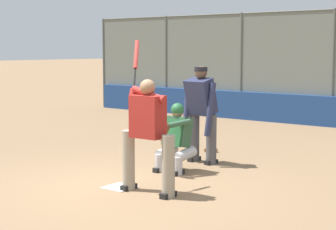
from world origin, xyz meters
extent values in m
plane|color=#846647|center=(0.00, 0.00, 0.00)|extent=(160.00, 160.00, 0.00)
cube|color=white|center=(0.00, 0.00, 0.01)|extent=(0.43, 0.43, 0.01)
cylinder|color=#515651|center=(0.00, -8.64, 1.61)|extent=(0.08, 0.08, 3.22)
cylinder|color=#515651|center=(2.88, -8.64, 1.61)|extent=(0.08, 0.08, 3.22)
cylinder|color=#515651|center=(5.76, -8.64, 1.61)|extent=(0.08, 0.08, 3.22)
cylinder|color=#515651|center=(8.64, -8.64, 1.61)|extent=(0.08, 0.08, 3.22)
cube|color=slate|center=(0.00, -8.64, 1.61)|extent=(17.28, 0.01, 3.22)
cylinder|color=#515651|center=(0.00, -8.64, 3.19)|extent=(17.28, 0.06, 0.06)
cube|color=navy|center=(0.00, -8.54, 0.42)|extent=(16.94, 0.18, 0.84)
cube|color=slate|center=(1.98, -10.66, 0.06)|extent=(12.10, 1.95, 0.12)
cube|color=slate|center=(1.98, -10.11, 0.22)|extent=(12.10, 0.55, 0.44)
cube|color=#B7BABC|center=(1.98, -10.11, 0.48)|extent=(12.10, 0.24, 0.08)
cube|color=slate|center=(1.98, -10.66, 0.38)|extent=(12.10, 0.55, 0.76)
cube|color=#B7BABC|center=(1.98, -10.66, 0.80)|extent=(12.10, 0.24, 0.08)
cube|color=slate|center=(1.98, -11.21, 0.54)|extent=(12.10, 0.55, 1.08)
cube|color=#B7BABC|center=(1.98, -11.21, 1.12)|extent=(12.10, 0.24, 0.08)
cylinder|color=gray|center=(-0.95, 0.01, 0.46)|extent=(0.19, 0.19, 0.91)
cube|color=black|center=(-0.95, 0.01, 0.04)|extent=(0.11, 0.28, 0.08)
cylinder|color=gray|center=(-0.19, 0.01, 0.46)|extent=(0.19, 0.19, 0.91)
cube|color=black|center=(-0.19, 0.01, 0.04)|extent=(0.11, 0.28, 0.08)
cube|color=maroon|center=(-0.57, 0.01, 1.15)|extent=(0.49, 0.28, 0.63)
sphere|color=#936B4C|center=(-0.57, 0.01, 1.58)|extent=(0.23, 0.23, 0.23)
cylinder|color=maroon|center=(-0.57, -0.02, 1.47)|extent=(0.64, 0.16, 0.24)
cylinder|color=maroon|center=(-0.27, -0.02, 1.47)|extent=(0.13, 0.16, 0.17)
sphere|color=black|center=(-0.26, -0.04, 1.54)|extent=(0.04, 0.04, 0.04)
cylinder|color=black|center=(-0.21, -0.12, 1.69)|extent=(0.14, 0.19, 0.32)
cylinder|color=maroon|center=(-0.09, -0.31, 2.05)|extent=(0.23, 0.30, 0.45)
cylinder|color=#B7B7BC|center=(-0.20, -1.24, 0.15)|extent=(0.15, 0.15, 0.31)
cylinder|color=#B7B7BC|center=(-0.21, -1.44, 0.33)|extent=(0.20, 0.47, 0.24)
cube|color=black|center=(-0.20, -1.24, 0.04)|extent=(0.11, 0.26, 0.08)
cylinder|color=#B7B7BC|center=(0.21, -1.26, 0.15)|extent=(0.15, 0.15, 0.31)
cylinder|color=#B7B7BC|center=(0.21, -1.46, 0.33)|extent=(0.20, 0.47, 0.24)
cube|color=black|center=(0.21, -1.26, 0.04)|extent=(0.11, 0.26, 0.08)
cube|color=#2D5138|center=(0.00, -1.49, 0.70)|extent=(0.46, 0.38, 0.56)
cube|color=#235B33|center=(0.00, -1.35, 0.70)|extent=(0.41, 0.15, 0.46)
sphere|color=#936B4C|center=(0.00, -1.49, 1.05)|extent=(0.21, 0.21, 0.21)
sphere|color=#235B33|center=(0.00, -1.49, 1.09)|extent=(0.23, 0.23, 0.23)
cylinder|color=#2D5138|center=(-0.16, -1.24, 0.87)|extent=(0.31, 0.53, 0.16)
ellipsoid|color=#56331E|center=(-0.05, -1.00, 0.84)|extent=(0.30, 0.11, 0.24)
cylinder|color=#936B4C|center=(0.27, -1.50, 0.73)|extent=(0.11, 0.32, 0.45)
cylinder|color=#4C4C51|center=(-0.15, -2.34, 0.46)|extent=(0.19, 0.19, 0.93)
cube|color=black|center=(-0.15, -2.34, 0.04)|extent=(0.15, 0.29, 0.08)
cylinder|color=#4C4C51|center=(0.27, -2.40, 0.46)|extent=(0.19, 0.19, 0.93)
cube|color=black|center=(0.27, -2.40, 0.04)|extent=(0.15, 0.29, 0.08)
cube|color=#282D4C|center=(0.07, -2.31, 1.26)|extent=(0.56, 0.50, 0.71)
sphere|color=brown|center=(0.07, -2.31, 1.70)|extent=(0.23, 0.23, 0.23)
cylinder|color=black|center=(0.07, -2.31, 1.76)|extent=(0.24, 0.24, 0.08)
cylinder|color=#282D4C|center=(-0.21, -2.20, 1.04)|extent=(0.19, 0.26, 0.98)
cylinder|color=#282D4C|center=(0.36, -2.28, 1.04)|extent=(0.13, 0.25, 0.98)
ellipsoid|color=brown|center=(0.53, -3.41, 0.05)|extent=(0.29, 0.18, 0.10)
ellipsoid|color=brown|center=(0.61, -3.33, 0.05)|extent=(0.10, 0.08, 0.08)
camera|label=1|loc=(-5.75, 6.28, 2.14)|focal=60.00mm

